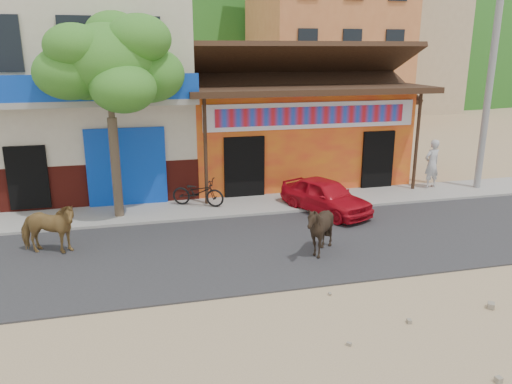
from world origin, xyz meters
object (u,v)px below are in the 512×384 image
tree (112,118)px  scooter (198,192)px  cow_dark (320,229)px  cow_tan (48,228)px  pedestrian (432,164)px  red_car (326,196)px  utility_pole (491,77)px

tree → scooter: 3.58m
cow_dark → cow_tan: bearing=-112.7°
cow_tan → pedestrian: (12.76, 3.02, 0.31)m
tree → scooter: (2.49, 0.42, -2.54)m
tree → red_car: tree is taller
tree → utility_pole: 12.84m
red_car → cow_dark: bearing=-137.8°
scooter → cow_tan: bearing=150.8°
scooter → pedestrian: size_ratio=0.97×
cow_tan → cow_dark: (6.61, -1.73, 0.02)m
utility_pole → cow_dark: 9.60m
utility_pole → cow_dark: size_ratio=5.84×
red_car → pedestrian: 5.03m
cow_dark → pedestrian: (6.15, 4.75, 0.29)m
utility_pole → scooter: size_ratio=4.60×
pedestrian → cow_dark: bearing=23.9°
cow_dark → tree: bearing=-138.1°
cow_tan → red_car: (8.01, 1.42, -0.11)m
cow_dark → red_car: 3.46m
tree → cow_dark: tree is taller
utility_pole → pedestrian: (-1.71, 0.40, -3.11)m
utility_pole → tree: bearing=-179.1°
tree → cow_dark: bearing=-40.1°
tree → cow_dark: 6.89m
cow_tan → cow_dark: cow_dark is taller
scooter → pedestrian: 8.62m
tree → cow_tan: 3.81m
utility_pole → red_car: utility_pole is taller
cow_dark → pedestrian: size_ratio=0.77×
cow_tan → cow_dark: bearing=-88.3°
cow_tan → cow_dark: 6.83m
cow_tan → pedestrian: bearing=-60.3°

